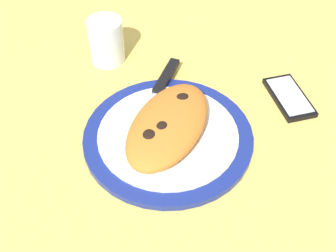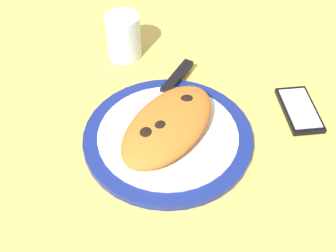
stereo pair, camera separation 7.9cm
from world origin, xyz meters
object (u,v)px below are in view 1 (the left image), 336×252
plate (168,137)px  knife (161,87)px  water_glass (107,44)px  smartphone (289,97)px  fork (207,140)px  calzone (167,124)px

plate → knife: knife is taller
water_glass → plate: bearing=-125.2°
knife → water_glass: 16.60cm
knife → smartphone: 26.01cm
plate → water_glass: water_glass is taller
smartphone → water_glass: bearing=96.8°
fork → water_glass: (14.27, 29.49, 2.50)cm
calzone → plate: bearing=-120.8°
calzone → knife: bearing=32.0°
calzone → fork: bearing=-80.0°
calzone → water_glass: 27.01cm
fork → water_glass: 32.86cm
plate → water_glass: size_ratio=3.15×
water_glass → knife: bearing=-108.5°
fork → knife: 16.58cm
smartphone → water_glass: (-4.69, 39.60, 3.70)cm
plate → smartphone: size_ratio=2.30×
water_glass → smartphone: bearing=-83.2°
knife → water_glass: (5.23, 15.60, 2.21)cm
calzone → smartphone: calzone is taller
plate → knife: 12.56cm
fork → water_glass: size_ratio=1.55×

